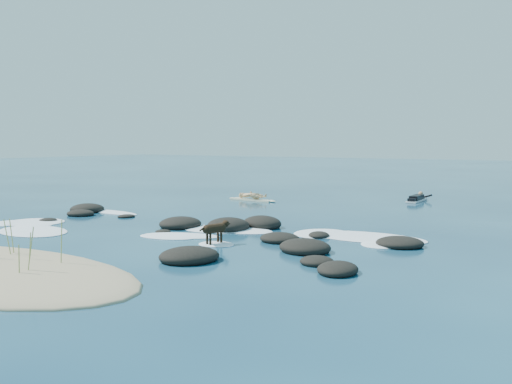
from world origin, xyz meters
The scene contains 7 objects.
ground centered at (0.00, 0.00, 0.00)m, with size 160.00×160.00×0.00m, color #0A2642.
dune_grass centered at (0.42, -7.76, 0.59)m, with size 3.68×1.36×1.09m.
reef_rocks centered at (1.32, -1.02, 0.11)m, with size 15.35×7.49×0.57m.
breaking_foam centered at (-0.33, -1.17, 0.01)m, with size 14.72×7.12×0.12m.
standing_surfer_rig centered at (-3.45, 8.26, 0.66)m, with size 2.93×0.70×1.66m.
paddling_surfer_rig centered at (3.64, 12.36, 0.15)m, with size 1.13×2.52×0.44m.
dog centered at (2.40, -2.60, 0.48)m, with size 0.47×1.11×0.72m.
Camera 1 is at (12.12, -15.57, 2.97)m, focal length 40.00 mm.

